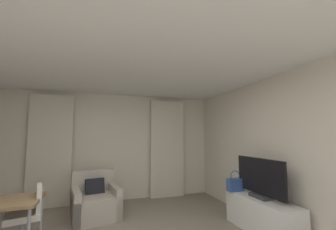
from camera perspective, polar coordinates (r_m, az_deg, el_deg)
The scene contains 10 objects.
wall_window at distance 5.51m, azimuth -14.50°, elevation -8.19°, with size 5.12×0.06×2.60m.
wall_right at distance 3.78m, azimuth 31.83°, elevation -8.75°, with size 0.06×6.12×2.60m.
ceiling at distance 2.70m, azimuth -9.73°, elevation 17.77°, with size 5.12×6.12×0.06m, color white.
curtain_left_panel at distance 5.47m, azimuth -29.12°, elevation -8.20°, with size 0.90×0.06×2.50m.
curtain_right_panel at distance 5.63m, azimuth -0.16°, elevation -8.81°, with size 0.90×0.06×2.50m.
armchair at distance 4.66m, azimuth -19.01°, elevation -21.27°, with size 0.97×1.00×0.85m.
desk_chair at distance 3.70m, azimuth -33.86°, elevation -23.10°, with size 0.48×0.48×0.88m.
tv_console at distance 4.09m, azimuth 23.89°, elevation -23.50°, with size 0.44×1.34×0.55m.
tv_flatscreen at distance 3.95m, azimuth 23.49°, elevation -15.50°, with size 0.20×1.05×0.64m.
handbag_primary at distance 4.30m, azimuth 17.66°, elevation -17.34°, with size 0.30×0.14×0.37m.
Camera 1 is at (-0.34, -2.46, 1.56)m, focal length 22.66 mm.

